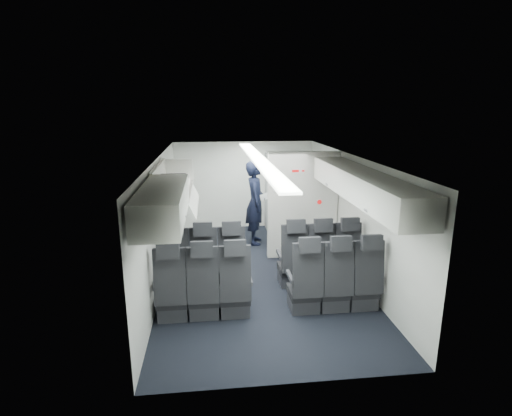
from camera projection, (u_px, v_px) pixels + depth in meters
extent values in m
cube|color=black|center=(258.00, 274.00, 7.32)|extent=(3.40, 6.00, 0.01)
cube|color=white|center=(259.00, 157.00, 6.79)|extent=(3.40, 6.00, 0.01)
cube|color=silver|center=(244.00, 185.00, 9.94)|extent=(3.40, 0.01, 2.15)
cube|color=silver|center=(293.00, 295.00, 4.17)|extent=(3.40, 0.01, 2.15)
cube|color=silver|center=(161.00, 221.00, 6.86)|extent=(0.01, 6.00, 2.15)
cube|color=silver|center=(351.00, 215.00, 7.24)|extent=(0.01, 6.00, 2.15)
cube|color=white|center=(259.00, 159.00, 6.80)|extent=(0.25, 5.52, 0.03)
cube|color=black|center=(178.00, 274.00, 6.66)|extent=(0.44, 0.46, 0.12)
cube|color=#2D2D33|center=(178.00, 283.00, 6.70)|extent=(0.42, 0.42, 0.22)
cube|color=black|center=(175.00, 253.00, 6.34)|extent=(0.44, 0.20, 0.80)
cube|color=black|center=(174.00, 230.00, 6.19)|extent=(0.30, 0.12, 0.23)
cube|color=#2D2D33|center=(163.00, 260.00, 6.54)|extent=(0.05, 0.40, 0.06)
cube|color=#2D2D33|center=(190.00, 258.00, 6.59)|extent=(0.05, 0.40, 0.06)
cube|color=black|center=(205.00, 273.00, 6.71)|extent=(0.44, 0.46, 0.12)
cube|color=#2D2D33|center=(205.00, 281.00, 6.75)|extent=(0.42, 0.42, 0.22)
cube|color=black|center=(204.00, 252.00, 6.39)|extent=(0.44, 0.20, 0.80)
cube|color=black|center=(203.00, 229.00, 6.24)|extent=(0.30, 0.12, 0.23)
cube|color=#2D2D33|center=(191.00, 258.00, 6.59)|extent=(0.05, 0.40, 0.06)
cube|color=#2D2D33|center=(217.00, 257.00, 6.64)|extent=(0.05, 0.40, 0.06)
cube|color=black|center=(231.00, 271.00, 6.76)|extent=(0.44, 0.46, 0.12)
cube|color=#2D2D33|center=(231.00, 280.00, 6.80)|extent=(0.42, 0.42, 0.22)
cube|color=black|center=(232.00, 251.00, 6.44)|extent=(0.44, 0.20, 0.80)
cube|color=black|center=(231.00, 228.00, 6.29)|extent=(0.30, 0.12, 0.23)
cube|color=#2D2D33|center=(218.00, 257.00, 6.64)|extent=(0.05, 0.40, 0.06)
cube|color=#2D2D33|center=(244.00, 256.00, 6.69)|extent=(0.05, 0.40, 0.06)
cube|color=black|center=(292.00, 269.00, 6.88)|extent=(0.44, 0.46, 0.12)
cube|color=#2D2D33|center=(291.00, 277.00, 6.92)|extent=(0.42, 0.42, 0.22)
cube|color=black|center=(295.00, 249.00, 6.56)|extent=(0.44, 0.20, 0.80)
cube|color=black|center=(296.00, 226.00, 6.41)|extent=(0.30, 0.12, 0.23)
cube|color=#2D2D33|center=(280.00, 255.00, 6.76)|extent=(0.05, 0.40, 0.06)
cube|color=#2D2D33|center=(305.00, 254.00, 6.80)|extent=(0.05, 0.40, 0.06)
cube|color=black|center=(317.00, 267.00, 6.93)|extent=(0.44, 0.46, 0.12)
cube|color=#2D2D33|center=(317.00, 276.00, 6.97)|extent=(0.42, 0.42, 0.22)
cube|color=black|center=(321.00, 247.00, 6.61)|extent=(0.44, 0.20, 0.80)
cube|color=black|center=(323.00, 225.00, 6.46)|extent=(0.30, 0.12, 0.23)
cube|color=#2D2D33|center=(306.00, 254.00, 6.81)|extent=(0.05, 0.40, 0.06)
cube|color=#2D2D33|center=(331.00, 252.00, 6.85)|extent=(0.05, 0.40, 0.06)
cube|color=black|center=(342.00, 266.00, 6.98)|extent=(0.44, 0.46, 0.12)
cube|color=#2D2D33|center=(342.00, 275.00, 7.02)|extent=(0.42, 0.42, 0.22)
cube|color=black|center=(348.00, 246.00, 6.66)|extent=(0.44, 0.20, 0.80)
cube|color=black|center=(350.00, 224.00, 6.51)|extent=(0.30, 0.12, 0.23)
cube|color=#2D2D33|center=(331.00, 252.00, 6.86)|extent=(0.05, 0.40, 0.06)
cube|color=#2D2D33|center=(356.00, 251.00, 6.90)|extent=(0.05, 0.40, 0.06)
cube|color=black|center=(173.00, 299.00, 5.80)|extent=(0.44, 0.46, 0.12)
cube|color=#2D2D33|center=(173.00, 309.00, 5.84)|extent=(0.42, 0.42, 0.22)
cube|color=black|center=(170.00, 277.00, 5.47)|extent=(0.44, 0.20, 0.80)
cube|color=black|center=(168.00, 251.00, 5.33)|extent=(0.30, 0.12, 0.23)
cube|color=#2D2D33|center=(156.00, 283.00, 5.67)|extent=(0.05, 0.40, 0.06)
cube|color=#2D2D33|center=(187.00, 282.00, 5.72)|extent=(0.05, 0.40, 0.06)
cube|color=black|center=(204.00, 297.00, 5.85)|extent=(0.44, 0.46, 0.12)
cube|color=#2D2D33|center=(204.00, 307.00, 5.89)|extent=(0.42, 0.42, 0.22)
cube|color=black|center=(203.00, 275.00, 5.52)|extent=(0.44, 0.20, 0.80)
cube|color=black|center=(202.00, 249.00, 5.38)|extent=(0.30, 0.12, 0.23)
cube|color=#2D2D33|center=(188.00, 281.00, 5.72)|extent=(0.05, 0.40, 0.06)
cube|color=#2D2D33|center=(219.00, 280.00, 5.77)|extent=(0.05, 0.40, 0.06)
cube|color=black|center=(235.00, 296.00, 5.90)|extent=(0.44, 0.46, 0.12)
cube|color=#2D2D33|center=(235.00, 306.00, 5.94)|extent=(0.42, 0.42, 0.22)
cube|color=black|center=(235.00, 274.00, 5.57)|extent=(0.44, 0.20, 0.80)
cube|color=black|center=(235.00, 248.00, 5.43)|extent=(0.30, 0.12, 0.23)
cube|color=#2D2D33|center=(219.00, 280.00, 5.77)|extent=(0.05, 0.40, 0.06)
cube|color=#2D2D33|center=(250.00, 278.00, 5.82)|extent=(0.05, 0.40, 0.06)
cube|color=black|center=(304.00, 292.00, 6.01)|extent=(0.44, 0.46, 0.12)
cube|color=#2D2D33|center=(303.00, 302.00, 6.05)|extent=(0.42, 0.42, 0.22)
cube|color=black|center=(308.00, 270.00, 5.69)|extent=(0.44, 0.20, 0.80)
cube|color=black|center=(310.00, 245.00, 5.54)|extent=(0.30, 0.12, 0.23)
cube|color=#2D2D33|center=(290.00, 277.00, 5.89)|extent=(0.05, 0.40, 0.06)
cube|color=#2D2D33|center=(319.00, 275.00, 5.94)|extent=(0.05, 0.40, 0.06)
cube|color=black|center=(332.00, 291.00, 6.06)|extent=(0.44, 0.46, 0.12)
cube|color=#2D2D33|center=(332.00, 300.00, 6.10)|extent=(0.42, 0.42, 0.22)
cube|color=black|center=(339.00, 269.00, 5.74)|extent=(0.44, 0.20, 0.80)
cube|color=black|center=(341.00, 244.00, 5.59)|extent=(0.30, 0.12, 0.23)
cube|color=#2D2D33|center=(320.00, 275.00, 5.94)|extent=(0.05, 0.40, 0.06)
cube|color=#2D2D33|center=(348.00, 274.00, 5.99)|extent=(0.05, 0.40, 0.06)
cube|color=black|center=(361.00, 289.00, 6.11)|extent=(0.44, 0.46, 0.12)
cube|color=#2D2D33|center=(360.00, 299.00, 6.15)|extent=(0.42, 0.42, 0.22)
cube|color=black|center=(369.00, 267.00, 5.79)|extent=(0.44, 0.20, 0.80)
cube|color=black|center=(372.00, 243.00, 5.64)|extent=(0.30, 0.12, 0.23)
cube|color=#2D2D33|center=(349.00, 274.00, 5.99)|extent=(0.05, 0.40, 0.06)
cube|color=#2D2D33|center=(377.00, 272.00, 6.04)|extent=(0.05, 0.40, 0.06)
cube|color=white|center=(163.00, 204.00, 4.78)|extent=(0.52, 1.80, 0.40)
cylinder|color=slate|center=(185.00, 216.00, 4.85)|extent=(0.04, 0.10, 0.04)
cube|color=#9E9E93|center=(176.00, 190.00, 6.51)|extent=(0.52, 1.70, 0.04)
cube|color=white|center=(159.00, 178.00, 6.43)|extent=(0.06, 1.70, 0.44)
cube|color=white|center=(170.00, 188.00, 5.66)|extent=(0.52, 0.04, 0.40)
cube|color=white|center=(179.00, 170.00, 7.26)|extent=(0.52, 0.04, 0.40)
cube|color=white|center=(191.00, 196.00, 6.57)|extent=(0.21, 1.61, 0.38)
cube|color=white|center=(386.00, 198.00, 5.09)|extent=(0.52, 1.80, 0.40)
cylinder|color=slate|center=(367.00, 210.00, 5.10)|extent=(0.04, 0.10, 0.04)
cube|color=white|center=(342.00, 175.00, 6.77)|extent=(0.52, 1.70, 0.40)
cylinder|color=slate|center=(327.00, 184.00, 6.78)|extent=(0.04, 0.10, 0.04)
cube|color=silver|center=(303.00, 205.00, 7.93)|extent=(1.40, 0.12, 2.13)
cube|color=white|center=(298.00, 171.00, 7.67)|extent=(0.24, 0.01, 0.10)
cube|color=red|center=(295.00, 171.00, 7.65)|extent=(0.13, 0.01, 0.04)
cube|color=red|center=(303.00, 171.00, 7.67)|extent=(0.05, 0.01, 0.03)
cylinder|color=white|center=(319.00, 202.00, 7.88)|extent=(0.11, 0.01, 0.11)
cylinder|color=red|center=(319.00, 202.00, 7.87)|extent=(0.09, 0.01, 0.09)
cube|color=#939399|center=(284.00, 191.00, 9.81)|extent=(0.85, 0.50, 1.90)
cube|color=#3F3F42|center=(285.00, 212.00, 9.67)|extent=(0.80, 0.01, 0.02)
cube|color=#3F3F42|center=(286.00, 192.00, 9.54)|extent=(0.80, 0.01, 0.02)
cube|color=#3F3F42|center=(286.00, 171.00, 9.42)|extent=(0.80, 0.01, 0.02)
cube|color=silver|center=(172.00, 206.00, 8.39)|extent=(0.10, 0.92, 1.86)
cylinder|color=black|center=(174.00, 182.00, 8.28)|extent=(0.03, 0.22, 0.22)
cube|color=gold|center=(176.00, 200.00, 8.68)|extent=(0.02, 0.10, 0.75)
cylinder|color=white|center=(166.00, 198.00, 7.58)|extent=(0.01, 0.11, 0.11)
cylinder|color=red|center=(167.00, 198.00, 7.58)|extent=(0.01, 0.09, 0.09)
imported|color=black|center=(255.00, 203.00, 8.78)|extent=(0.51, 0.72, 1.85)
cube|color=black|center=(173.00, 182.00, 6.41)|extent=(0.40, 0.29, 0.24)
cube|color=white|center=(264.00, 197.00, 8.71)|extent=(0.19, 0.07, 0.14)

